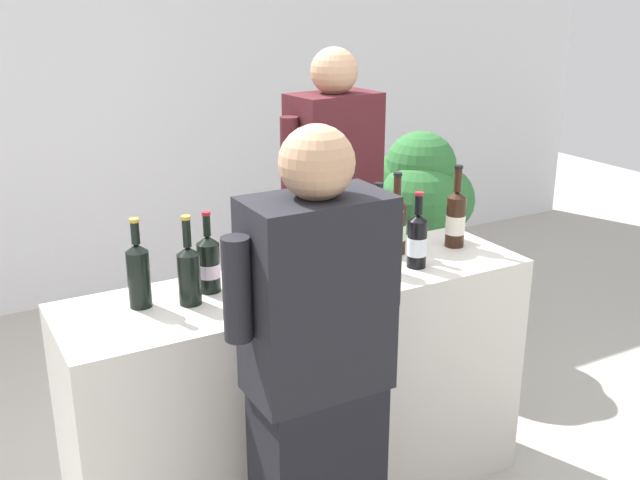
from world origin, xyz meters
TOP-DOWN VIEW (x-y plane):
  - wall_back at (0.00, 2.60)m, footprint 8.00×0.10m
  - counter at (0.00, 0.00)m, footprint 1.81×0.51m
  - wine_bottle_0 at (-0.10, 0.04)m, footprint 0.07×0.07m
  - wine_bottle_1 at (-0.34, 0.08)m, footprint 0.08×0.08m
  - wine_bottle_2 at (0.16, 0.05)m, footprint 0.08×0.08m
  - wine_bottle_3 at (0.30, -0.04)m, footprint 0.08×0.08m
  - wine_bottle_4 at (-0.26, -0.07)m, footprint 0.08×0.08m
  - wine_bottle_5 at (-0.44, 0.01)m, footprint 0.08×0.08m
  - wine_bottle_6 at (-0.60, 0.07)m, footprint 0.08×0.08m
  - wine_bottle_7 at (0.47, 0.09)m, footprint 0.08×0.08m
  - wine_bottle_8 at (0.45, -0.08)m, footprint 0.08×0.08m
  - wine_bottle_9 at (0.74, 0.04)m, footprint 0.08×0.08m
  - wine_glass at (0.02, -0.06)m, footprint 0.08×0.08m
  - person_server at (0.45, 0.57)m, footprint 0.55×0.28m
  - person_guest at (-0.24, -0.53)m, footprint 0.58×0.24m
  - potted_shrub at (1.20, 0.93)m, footprint 0.61×0.64m

SIDE VIEW (x-z plane):
  - counter at x=0.00m, z-range 0.00..0.97m
  - person_guest at x=-0.24m, z-range -0.02..1.65m
  - potted_shrub at x=1.20m, z-range 0.21..1.48m
  - person_server at x=0.45m, z-range -0.01..1.75m
  - wine_bottle_1 at x=-0.34m, z-range 0.93..1.23m
  - wine_bottle_8 at x=0.45m, z-range 0.93..1.23m
  - wine_bottle_2 at x=0.16m, z-range 0.93..1.24m
  - wine_bottle_5 at x=-0.44m, z-range 0.93..1.25m
  - wine_bottle_0 at x=-0.10m, z-range 0.93..1.25m
  - wine_bottle_4 at x=-0.26m, z-range 0.93..1.25m
  - wine_glass at x=0.02m, z-range 1.00..1.18m
  - wine_bottle_6 at x=-0.60m, z-range 0.94..1.25m
  - wine_bottle_9 at x=0.74m, z-range 0.92..1.27m
  - wine_bottle_7 at x=0.47m, z-range 0.93..1.27m
  - wine_bottle_3 at x=0.30m, z-range 0.92..1.27m
  - wall_back at x=0.00m, z-range 0.00..2.80m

